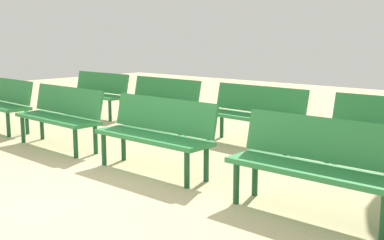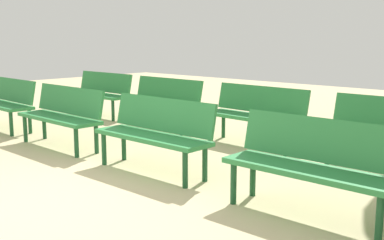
{
  "view_description": "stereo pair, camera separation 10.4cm",
  "coord_description": "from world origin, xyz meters",
  "px_view_note": "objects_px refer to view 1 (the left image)",
  "views": [
    {
      "loc": [
        3.98,
        -2.23,
        1.59
      ],
      "look_at": [
        0.0,
        2.2,
        0.55
      ],
      "focal_mm": 44.56,
      "sensor_mm": 36.0,
      "label": 1
    },
    {
      "loc": [
        4.06,
        -2.16,
        1.59
      ],
      "look_at": [
        0.0,
        2.2,
        0.55
      ],
      "focal_mm": 44.56,
      "sensor_mm": 36.0,
      "label": 2
    }
  ],
  "objects_px": {
    "bench_r1_c0": "(97,91)",
    "bench_r0_c2": "(156,130)",
    "bench_r0_c3": "(316,160)",
    "bench_r1_c2": "(254,111)",
    "bench_r1_c1": "(161,100)",
    "bench_r0_c0": "(2,101)",
    "bench_r0_c1": "(61,113)"
  },
  "relations": [
    {
      "from": "bench_r0_c0",
      "to": "bench_r1_c2",
      "type": "xyz_separation_m",
      "value": [
        3.96,
        1.91,
        0.0
      ]
    },
    {
      "from": "bench_r0_c1",
      "to": "bench_r0_c2",
      "type": "relative_size",
      "value": 1.0
    },
    {
      "from": "bench_r0_c1",
      "to": "bench_r0_c0",
      "type": "bearing_deg",
      "value": 178.08
    },
    {
      "from": "bench_r1_c0",
      "to": "bench_r1_c2",
      "type": "distance_m",
      "value": 3.9
    },
    {
      "from": "bench_r1_c1",
      "to": "bench_r1_c2",
      "type": "bearing_deg",
      "value": 0.7
    },
    {
      "from": "bench_r0_c1",
      "to": "bench_r1_c0",
      "type": "xyz_separation_m",
      "value": [
        -1.9,
        2.07,
        0.0
      ]
    },
    {
      "from": "bench_r1_c0",
      "to": "bench_r0_c2",
      "type": "bearing_deg",
      "value": -27.81
    },
    {
      "from": "bench_r0_c3",
      "to": "bench_r1_c1",
      "type": "distance_m",
      "value": 4.5
    },
    {
      "from": "bench_r0_c1",
      "to": "bench_r1_c2",
      "type": "xyz_separation_m",
      "value": [
        2.0,
        1.99,
        0.0
      ]
    },
    {
      "from": "bench_r1_c1",
      "to": "bench_r1_c2",
      "type": "xyz_separation_m",
      "value": [
        2.0,
        -0.02,
        0.0
      ]
    },
    {
      "from": "bench_r0_c0",
      "to": "bench_r0_c3",
      "type": "bearing_deg",
      "value": 1.22
    },
    {
      "from": "bench_r0_c1",
      "to": "bench_r0_c3",
      "type": "xyz_separation_m",
      "value": [
        4.03,
        0.01,
        0.0
      ]
    },
    {
      "from": "bench_r0_c2",
      "to": "bench_r0_c0",
      "type": "bearing_deg",
      "value": 178.63
    },
    {
      "from": "bench_r0_c3",
      "to": "bench_r1_c2",
      "type": "xyz_separation_m",
      "value": [
        -2.03,
        1.98,
        0.0
      ]
    },
    {
      "from": "bench_r0_c0",
      "to": "bench_r1_c2",
      "type": "height_order",
      "value": "same"
    },
    {
      "from": "bench_r0_c3",
      "to": "bench_r1_c2",
      "type": "bearing_deg",
      "value": 135.04
    },
    {
      "from": "bench_r0_c3",
      "to": "bench_r1_c1",
      "type": "bearing_deg",
      "value": 152.89
    },
    {
      "from": "bench_r0_c0",
      "to": "bench_r0_c2",
      "type": "height_order",
      "value": "same"
    },
    {
      "from": "bench_r0_c0",
      "to": "bench_r1_c1",
      "type": "xyz_separation_m",
      "value": [
        1.96,
        1.93,
        0.0
      ]
    },
    {
      "from": "bench_r0_c1",
      "to": "bench_r1_c1",
      "type": "bearing_deg",
      "value": 90.39
    },
    {
      "from": "bench_r0_c0",
      "to": "bench_r1_c2",
      "type": "distance_m",
      "value": 4.39
    },
    {
      "from": "bench_r0_c1",
      "to": "bench_r1_c1",
      "type": "height_order",
      "value": "same"
    },
    {
      "from": "bench_r0_c2",
      "to": "bench_r1_c0",
      "type": "relative_size",
      "value": 1.0
    },
    {
      "from": "bench_r1_c0",
      "to": "bench_r1_c2",
      "type": "xyz_separation_m",
      "value": [
        3.9,
        -0.08,
        0.0
      ]
    },
    {
      "from": "bench_r0_c3",
      "to": "bench_r1_c1",
      "type": "relative_size",
      "value": 1.0
    },
    {
      "from": "bench_r0_c1",
      "to": "bench_r1_c2",
      "type": "height_order",
      "value": "same"
    },
    {
      "from": "bench_r0_c0",
      "to": "bench_r0_c2",
      "type": "xyz_separation_m",
      "value": [
        3.91,
        -0.06,
        0.0
      ]
    },
    {
      "from": "bench_r0_c0",
      "to": "bench_r0_c2",
      "type": "distance_m",
      "value": 3.91
    },
    {
      "from": "bench_r0_c0",
      "to": "bench_r1_c1",
      "type": "bearing_deg",
      "value": 46.42
    },
    {
      "from": "bench_r0_c0",
      "to": "bench_r1_c1",
      "type": "relative_size",
      "value": 1.0
    },
    {
      "from": "bench_r0_c0",
      "to": "bench_r0_c1",
      "type": "relative_size",
      "value": 1.01
    },
    {
      "from": "bench_r1_c0",
      "to": "bench_r0_c3",
      "type": "bearing_deg",
      "value": -19.09
    }
  ]
}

